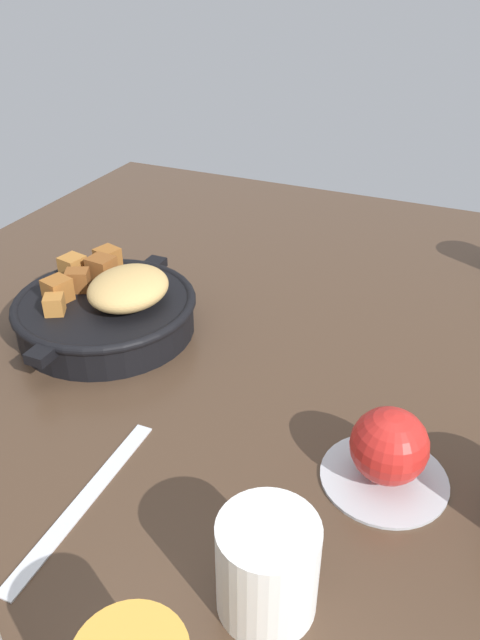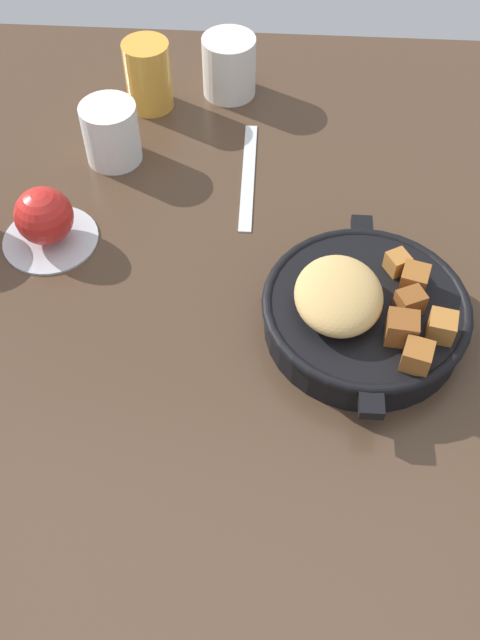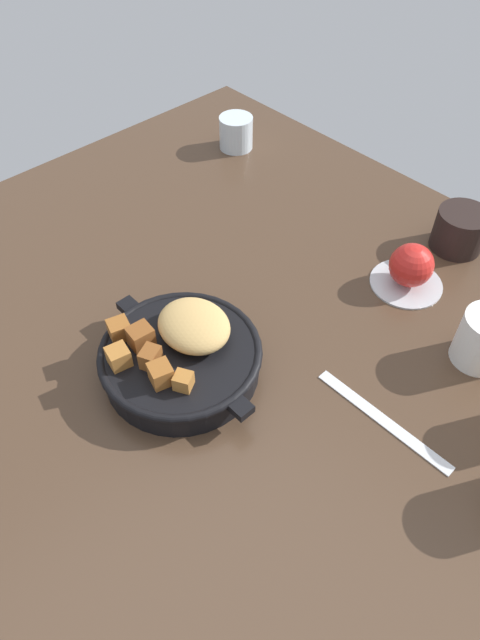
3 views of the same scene
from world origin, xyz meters
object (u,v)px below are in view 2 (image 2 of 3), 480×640
(butter_knife, at_px, (248,175))
(juice_glass_amber, at_px, (148,75))
(white_creamer_pitcher, at_px, (111,133))
(ceramic_mug_white, at_px, (229,66))
(cast_iron_skillet, at_px, (363,312))
(red_apple, at_px, (44,216))

(butter_knife, distance_m, juice_glass_amber, 0.21)
(juice_glass_amber, distance_m, white_creamer_pitcher, 0.12)
(ceramic_mug_white, bearing_deg, butter_knife, -168.19)
(butter_knife, bearing_deg, cast_iron_skillet, -151.45)
(ceramic_mug_white, relative_size, white_creamer_pitcher, 1.05)
(red_apple, xyz_separation_m, white_creamer_pitcher, (0.16, -0.05, -0.00))
(red_apple, bearing_deg, ceramic_mug_white, -31.79)
(red_apple, height_order, white_creamer_pitcher, white_creamer_pitcher)
(white_creamer_pitcher, bearing_deg, ceramic_mug_white, -42.22)
(cast_iron_skillet, xyz_separation_m, red_apple, (0.11, 0.37, 0.01))
(red_apple, distance_m, juice_glass_amber, 0.29)
(white_creamer_pitcher, bearing_deg, butter_knife, -98.10)
(ceramic_mug_white, bearing_deg, red_apple, 148.21)
(butter_knife, relative_size, juice_glass_amber, 2.14)
(cast_iron_skillet, xyz_separation_m, butter_knife, (0.24, 0.14, -0.03))
(cast_iron_skillet, xyz_separation_m, white_creamer_pitcher, (0.27, 0.31, 0.01))
(butter_knife, height_order, juice_glass_amber, juice_glass_amber)
(juice_glass_amber, bearing_deg, ceramic_mug_white, -70.82)
(juice_glass_amber, relative_size, ceramic_mug_white, 1.13)
(cast_iron_skillet, relative_size, white_creamer_pitcher, 3.29)
(cast_iron_skillet, bearing_deg, white_creamer_pitcher, 49.72)
(cast_iron_skillet, bearing_deg, butter_knife, 29.38)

